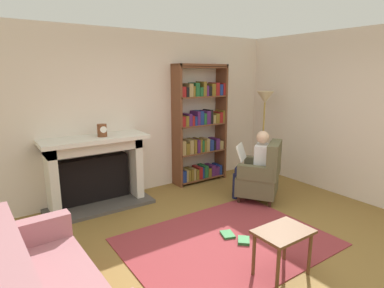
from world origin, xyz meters
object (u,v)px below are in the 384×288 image
at_px(bookshelf, 200,126).
at_px(armchair_reading, 262,175).
at_px(seated_reader, 255,162).
at_px(side_table, 283,238).
at_px(fireplace, 95,169).
at_px(floor_lamp, 265,105).
at_px(mantel_clock, 102,130).

height_order(bookshelf, armchair_reading, bookshelf).
relative_size(seated_reader, side_table, 2.04).
bearing_deg(fireplace, floor_lamp, -9.66).
bearing_deg(mantel_clock, side_table, -72.18).
bearing_deg(side_table, bookshelf, 70.15).
bearing_deg(seated_reader, mantel_clock, -62.50).
bearing_deg(bookshelf, mantel_clock, -175.89).
relative_size(mantel_clock, bookshelf, 0.08).
distance_m(mantel_clock, seated_reader, 2.42).
xyz_separation_m(armchair_reading, seated_reader, (-0.07, 0.10, 0.20)).
height_order(bookshelf, floor_lamp, bookshelf).
bearing_deg(floor_lamp, seated_reader, -142.59).
bearing_deg(armchair_reading, floor_lamp, -171.17).
bearing_deg(floor_lamp, bookshelf, 152.90).
height_order(mantel_clock, seated_reader, mantel_clock).
height_order(mantel_clock, armchair_reading, mantel_clock).
relative_size(side_table, floor_lamp, 0.33).
relative_size(seated_reader, floor_lamp, 0.67).
xyz_separation_m(bookshelf, armchair_reading, (0.26, -1.34, -0.64)).
bearing_deg(floor_lamp, mantel_clock, 171.93).
xyz_separation_m(mantel_clock, seated_reader, (2.08, -1.11, -0.57)).
bearing_deg(seated_reader, bookshelf, -115.60).
height_order(side_table, floor_lamp, floor_lamp).
relative_size(armchair_reading, floor_lamp, 0.57).
bearing_deg(armchair_reading, bookshelf, -113.47).
bearing_deg(mantel_clock, bookshelf, 4.11).
distance_m(bookshelf, armchair_reading, 1.50).
bearing_deg(floor_lamp, fireplace, 170.34).
xyz_separation_m(seated_reader, floor_lamp, (0.89, 0.68, 0.81)).
distance_m(fireplace, armchair_reading, 2.61).
distance_m(mantel_clock, floor_lamp, 3.01).
xyz_separation_m(fireplace, seated_reader, (2.19, -1.21, 0.04)).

